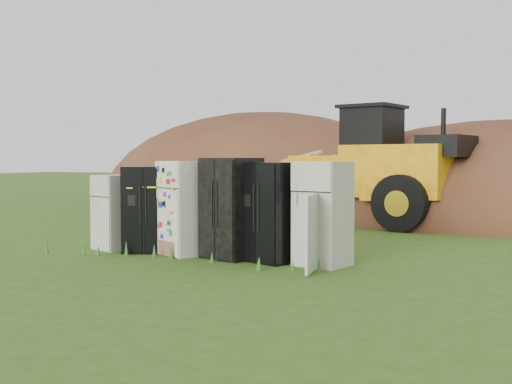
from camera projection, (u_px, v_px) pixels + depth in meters
ground at (211, 257)px, 12.52m from camera, size 120.00×120.00×0.00m
fridge_leftmost at (114, 212)px, 13.50m from camera, size 0.86×0.84×1.57m
fridge_black_side at (147, 209)px, 13.14m from camera, size 1.13×1.02×1.76m
fridge_sticker at (184, 208)px, 12.76m from camera, size 1.08×1.04×1.87m
fridge_dark_mid at (231, 208)px, 12.29m from camera, size 1.19×1.08×1.93m
fridge_black_right at (272, 212)px, 11.90m from camera, size 1.14×1.04×1.85m
fridge_open_door at (323, 214)px, 11.47m from camera, size 1.00×0.95×1.87m
wheel_loader at (345, 165)px, 19.08m from camera, size 7.59×4.33×3.46m
dirt_mound_right at (512, 218)px, 20.68m from camera, size 15.56×11.41×6.35m
dirt_mound_left at (262, 202)px, 28.58m from camera, size 15.12×11.34×7.95m
dirt_mound_back at (425, 203)px, 27.81m from camera, size 18.69×12.46×6.01m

